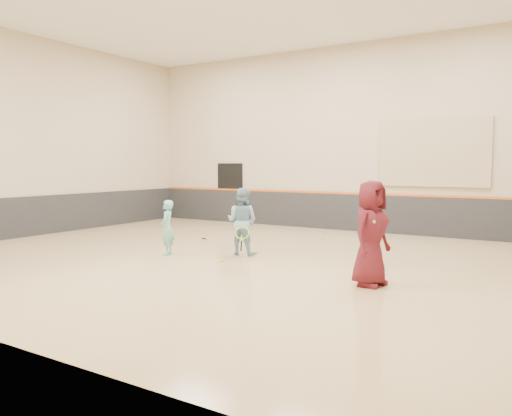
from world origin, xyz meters
The scene contains 14 objects.
room centered at (0.00, 0.00, 0.81)m, with size 15.04×12.04×6.22m.
wainscot_back centered at (0.00, 5.97, 0.60)m, with size 14.90×0.04×1.20m, color #232326.
wainscot_left centered at (-7.47, 0.00, 0.60)m, with size 0.04×11.90×1.20m, color #232326.
accent_stripe centered at (0.00, 5.96, 1.22)m, with size 14.90×0.03×0.06m, color #D85914.
acoustic_panel centered at (2.80, 5.95, 2.50)m, with size 3.20×0.08×2.00m, color tan.
doorway centered at (-4.50, 5.98, 1.10)m, with size 1.10×0.05×2.20m, color black.
girl centered at (-1.86, -0.49, 0.66)m, with size 0.48×0.31×1.31m, color #6FC1BB.
instructor centered at (-0.38, 0.52, 0.80)m, with size 0.78×0.61×1.60m, color #7DA9C1.
young_man centered at (3.26, -0.86, 0.94)m, with size 0.92×0.60×1.88m, color #59151E.
held_racket centered at (-0.13, 0.15, 0.59)m, with size 0.45×0.45×0.65m, color #B8E832, non-canonical shape.
spare_racket centered at (-2.47, 1.94, 0.10)m, with size 0.76×0.76×0.19m, color yellow, non-canonical shape.
ball_under_racket centered at (-0.27, -0.48, 0.03)m, with size 0.07×0.07×0.07m, color #D0E334.
ball_in_hand centered at (3.40, -1.10, 1.18)m, with size 0.07×0.07×0.07m, color #BEDD33.
ball_beside_spare centered at (0.31, 3.66, 0.03)m, with size 0.07×0.07×0.07m, color #ACCA2F.
Camera 1 is at (6.12, -9.38, 2.16)m, focal length 35.00 mm.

